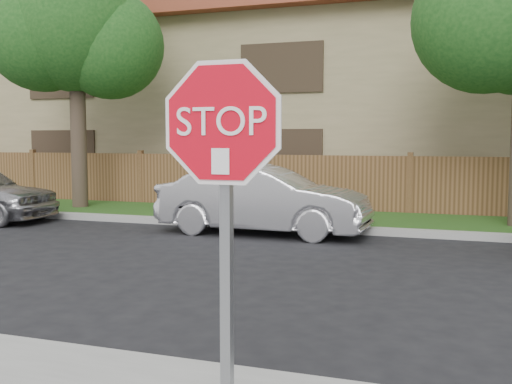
% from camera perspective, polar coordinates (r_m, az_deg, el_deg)
% --- Properties ---
extents(ground, '(90.00, 90.00, 0.00)m').
position_cam_1_polar(ground, '(5.30, 3.48, -17.78)').
color(ground, black).
rests_on(ground, ground).
extents(far_curb, '(70.00, 0.30, 0.15)m').
position_cam_1_polar(far_curb, '(13.07, 13.18, -3.75)').
color(far_curb, gray).
rests_on(far_curb, ground).
extents(grass_strip, '(70.00, 3.00, 0.12)m').
position_cam_1_polar(grass_strip, '(14.70, 13.85, -2.85)').
color(grass_strip, '#1E4714').
rests_on(grass_strip, ground).
extents(fence, '(70.00, 0.12, 1.60)m').
position_cam_1_polar(fence, '(16.20, 14.43, 0.50)').
color(fence, '#4E331B').
rests_on(fence, ground).
extents(apartment_building, '(35.20, 9.20, 7.20)m').
position_cam_1_polar(apartment_building, '(21.79, 15.82, 8.80)').
color(apartment_building, '#8C7E57').
rests_on(apartment_building, ground).
extents(tree_left, '(4.80, 3.90, 7.78)m').
position_cam_1_polar(tree_left, '(17.87, -17.01, 15.09)').
color(tree_left, '#382B21').
rests_on(tree_left, ground).
extents(stop_sign, '(1.01, 0.13, 2.55)m').
position_cam_1_polar(stop_sign, '(3.49, -3.12, 1.31)').
color(stop_sign, gray).
rests_on(stop_sign, sidewalk_near).
extents(sedan_left, '(4.55, 1.67, 1.49)m').
position_cam_1_polar(sedan_left, '(12.87, 0.72, -0.74)').
color(sedan_left, silver).
rests_on(sedan_left, ground).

